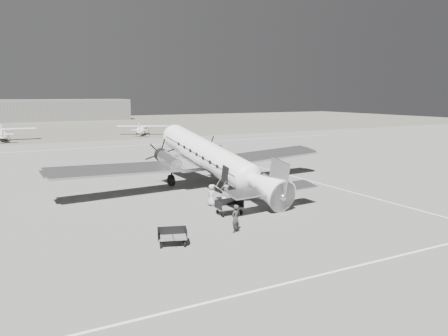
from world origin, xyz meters
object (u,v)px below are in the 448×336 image
at_px(ground_crew, 235,219).
at_px(baggage_cart_near, 229,207).
at_px(light_plane_right, 143,130).
at_px(ramp_agent, 226,197).
at_px(hangar_main, 60,110).
at_px(light_plane_left, 0,134).
at_px(baggage_cart_far, 172,237).
at_px(passenger, 212,195).
at_px(dc3_airliner, 213,160).

bearing_deg(ground_crew, baggage_cart_near, -134.22).
xyz_separation_m(light_plane_right, baggage_cart_near, (-12.96, -60.57, -0.57)).
height_order(light_plane_right, ramp_agent, light_plane_right).
relative_size(hangar_main, light_plane_right, 4.02).
bearing_deg(light_plane_left, baggage_cart_near, -80.15).
xyz_separation_m(hangar_main, baggage_cart_far, (-11.11, -127.14, -2.83)).
xyz_separation_m(light_plane_left, ground_crew, (11.29, -64.21, -0.41)).
xyz_separation_m(hangar_main, ramp_agent, (-4.94, -121.84, -2.40)).
bearing_deg(baggage_cart_far, light_plane_left, 114.42).
distance_m(baggage_cart_near, passenger, 2.75).
bearing_deg(baggage_cart_far, passenger, 67.88).
distance_m(ground_crew, passenger, 6.53).
relative_size(hangar_main, dc3_airliner, 1.56).
relative_size(light_plane_left, ramp_agent, 6.73).
height_order(hangar_main, light_plane_left, hangar_main).
distance_m(baggage_cart_far, passenger, 8.82).
relative_size(baggage_cart_far, passenger, 1.05).
distance_m(light_plane_left, ground_crew, 65.20).
bearing_deg(ramp_agent, baggage_cart_far, 163.99).
bearing_deg(passenger, dc3_airliner, -47.93).
height_order(dc3_airliner, ramp_agent, dc3_airliner).
bearing_deg(baggage_cart_far, ramp_agent, 58.74).
bearing_deg(baggage_cart_near, hangar_main, 88.76).
relative_size(dc3_airliner, light_plane_left, 2.23).
height_order(light_plane_left, baggage_cart_near, light_plane_left).
bearing_deg(light_plane_right, baggage_cart_far, -79.72).
height_order(light_plane_left, baggage_cart_far, light_plane_left).
relative_size(hangar_main, ramp_agent, 23.42).
bearing_deg(baggage_cart_near, baggage_cart_far, -143.69).
height_order(dc3_airliner, baggage_cart_far, dc3_airliner).
xyz_separation_m(baggage_cart_near, ramp_agent, (0.48, 1.30, 0.38)).
distance_m(light_plane_right, baggage_cart_near, 61.94).
relative_size(light_plane_right, baggage_cart_near, 5.74).
relative_size(light_plane_left, ground_crew, 7.16).
xyz_separation_m(dc3_airliner, ground_crew, (-4.07, -11.14, -1.72)).
bearing_deg(passenger, ground_crew, 146.01).
height_order(baggage_cart_far, ground_crew, ground_crew).
bearing_deg(hangar_main, dc3_airliner, -91.44).
relative_size(baggage_cart_near, ramp_agent, 1.02).
bearing_deg(ground_crew, hangar_main, -114.10).
relative_size(ramp_agent, passenger, 1.12).
bearing_deg(passenger, light_plane_right, -32.87).
height_order(baggage_cart_far, passenger, passenger).
bearing_deg(baggage_cart_near, dc3_airliner, 72.79).
distance_m(light_plane_left, baggage_cart_far, 64.99).
distance_m(dc3_airliner, passenger, 5.70).
bearing_deg(baggage_cart_near, light_plane_left, 103.24).
xyz_separation_m(baggage_cart_far, passenger, (5.69, 6.73, 0.33)).
height_order(light_plane_left, light_plane_right, light_plane_left).
xyz_separation_m(dc3_airliner, light_plane_left, (-15.36, 53.07, -1.31)).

